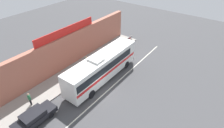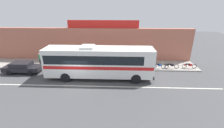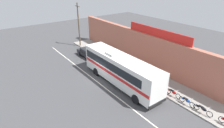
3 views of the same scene
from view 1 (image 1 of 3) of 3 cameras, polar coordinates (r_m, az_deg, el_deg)
The scene contains 13 objects.
ground_plane at distance 22.81m, azimuth -4.17°, elevation -8.58°, with size 70.00×70.00×0.00m, color #444447.
sidewalk_slab at distance 25.73m, azimuth -13.08°, elevation -3.56°, with size 30.00×3.60×0.14m, color gray.
storefront_facade at distance 25.91m, azimuth -16.93°, elevation 2.32°, with size 30.00×0.70×4.80m, color #B26651.
storefront_billboard at distance 25.74m, azimuth -14.19°, elevation 10.04°, with size 10.10×0.12×1.10m, color red.
road_center_stripe at distance 22.42m, azimuth -2.58°, elevation -9.42°, with size 30.00×0.14×0.01m, color silver.
intercity_bus at distance 23.45m, azimuth -3.20°, elevation -0.68°, with size 11.92×2.63×3.78m.
parked_car at distance 20.64m, azimuth -23.17°, elevation -15.00°, with size 4.41×1.85×1.37m.
motorcycle_red at distance 31.91m, azimuth 3.45°, elevation 6.34°, with size 1.94×0.56×0.94m.
motorcycle_blue at distance 30.68m, azimuth 1.84°, elevation 5.17°, with size 1.82×0.56×0.94m.
motorcycle_orange at distance 29.50m, azimuth -0.35°, elevation 3.90°, with size 1.88×0.56×0.94m.
motorcycle_green at distance 33.76m, azimuth 5.45°, elevation 7.89°, with size 1.92×0.56×0.94m.
pedestrian_by_curb at distance 26.55m, azimuth -7.91°, elevation 1.07°, with size 0.30×0.48×1.63m.
pedestrian_far_right at distance 22.31m, azimuth -24.52°, elevation -9.76°, with size 0.30×0.48×1.64m.
Camera 1 is at (-12.41, -11.26, 15.47)m, focal length 29.13 mm.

